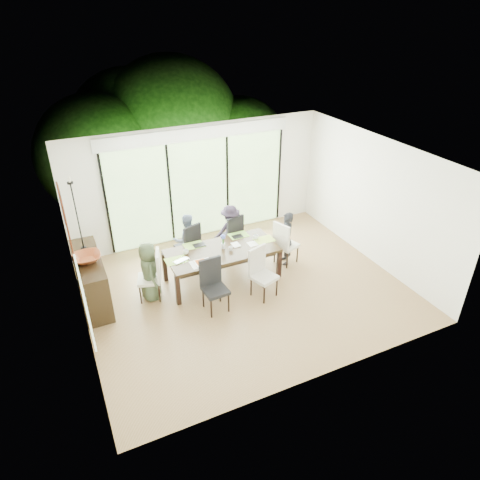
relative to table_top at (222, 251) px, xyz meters
name	(u,v)px	position (x,y,z in m)	size (l,w,h in m)	color
floor	(245,289)	(0.26, -0.54, -0.67)	(6.00, 5.00, 0.01)	brown
ceiling	(246,158)	(0.26, -0.54, 2.04)	(6.00, 5.00, 0.01)	white
wall_back	(198,183)	(0.26, 1.97, 0.69)	(6.00, 0.02, 2.70)	white
wall_front	(325,308)	(0.26, -3.05, 0.69)	(6.00, 0.02, 2.70)	white
wall_left	(74,268)	(-2.75, -0.54, 0.69)	(0.02, 5.00, 2.70)	silver
wall_right	(375,201)	(3.27, -0.54, 0.69)	(0.02, 5.00, 2.70)	white
glass_doors	(199,189)	(0.26, 1.93, 0.54)	(4.20, 0.02, 2.30)	#598C3F
blinds_header	(197,134)	(0.26, 1.92, 1.84)	(4.40, 0.06, 0.28)	white
mullion_a	(107,206)	(-1.84, 1.92, 0.54)	(0.05, 0.04, 2.30)	black
mullion_b	(170,195)	(-0.44, 1.92, 0.54)	(0.05, 0.04, 2.30)	black
mullion_c	(227,185)	(0.96, 1.92, 0.54)	(0.05, 0.04, 2.30)	black
mullion_d	(279,176)	(2.36, 1.92, 0.54)	(0.05, 0.04, 2.30)	black
side_window	(85,302)	(-2.71, -1.74, 0.84)	(0.02, 0.90, 1.00)	#8CAD7F
deck	(189,221)	(0.26, 2.86, -0.71)	(6.00, 1.80, 0.10)	brown
rail_top	(178,189)	(0.26, 3.66, -0.11)	(6.00, 0.08, 0.06)	#503622
foliage_left	(98,156)	(-1.54, 4.66, 0.78)	(3.20, 3.20, 3.20)	#14380F
foliage_mid	(171,127)	(0.66, 5.26, 1.14)	(4.00, 4.00, 4.00)	#14380F
foliage_right	(239,145)	(2.46, 4.46, 0.60)	(2.80, 2.80, 2.80)	#14380F
foliage_far	(132,131)	(-0.34, 5.96, 0.96)	(3.60, 3.60, 3.60)	#14380F
table_top	(222,251)	(0.00, 0.00, 0.00)	(2.21, 1.01, 0.06)	black
table_apron	(222,254)	(0.00, 0.00, -0.08)	(2.02, 0.83, 0.09)	black
table_leg_fl	(178,290)	(-1.08, -0.43, -0.34)	(0.08, 0.08, 0.63)	black
table_leg_fr	(279,264)	(1.08, -0.43, -0.34)	(0.08, 0.08, 0.63)	black
table_leg_bl	(165,267)	(-1.08, 0.43, -0.34)	(0.08, 0.08, 0.63)	black
table_leg_br	(260,245)	(1.08, 0.43, -0.34)	(0.08, 0.08, 0.63)	black
chair_left_end	(149,275)	(-1.50, 0.00, -0.16)	(0.42, 0.42, 1.01)	white
chair_right_end	(287,242)	(1.50, 0.00, -0.16)	(0.42, 0.42, 1.01)	white
chair_far_left	(187,243)	(-0.45, 0.85, -0.16)	(0.42, 0.42, 1.01)	black
chair_far_right	(230,234)	(0.55, 0.85, -0.16)	(0.42, 0.42, 1.01)	black
chair_near_left	(215,287)	(-0.50, -0.87, -0.16)	(0.42, 0.42, 1.01)	black
chair_near_right	(264,274)	(0.50, -0.87, -0.16)	(0.42, 0.42, 1.01)	beige
person_left_end	(149,271)	(-1.48, 0.00, -0.07)	(0.55, 0.35, 1.19)	#435237
person_right_end	(286,239)	(1.48, 0.00, -0.07)	(0.55, 0.35, 1.19)	black
person_far_left	(187,240)	(-0.45, 0.83, -0.07)	(0.55, 0.35, 1.19)	slate
person_far_right	(230,231)	(0.55, 0.83, -0.07)	(0.55, 0.35, 1.19)	black
placemat_left	(176,260)	(-0.95, 0.00, 0.03)	(0.40, 0.29, 0.01)	#8BB641
placemat_right	(264,240)	(0.95, 0.00, 0.03)	(0.40, 0.29, 0.01)	#A9C646
placemat_far_l	(194,245)	(-0.45, 0.40, 0.03)	(0.40, 0.29, 0.01)	#7FAB3D
placemat_far_r	(239,235)	(0.55, 0.40, 0.03)	(0.40, 0.29, 0.01)	#7EBA42
placemat_paper	(201,263)	(-0.55, -0.30, 0.03)	(0.40, 0.29, 0.01)	white
tablet_far_l	(199,245)	(-0.35, 0.35, 0.04)	(0.24, 0.17, 0.01)	black
tablet_far_r	(237,236)	(0.50, 0.35, 0.04)	(0.22, 0.16, 0.01)	black
papers	(255,243)	(0.70, -0.05, 0.03)	(0.28, 0.20, 0.00)	white
platter_base	(201,263)	(-0.55, -0.30, 0.04)	(0.24, 0.24, 0.02)	white
platter_snacks	(201,262)	(-0.55, -0.30, 0.06)	(0.18, 0.18, 0.01)	#BF5016
vase	(223,246)	(0.05, 0.05, 0.08)	(0.07, 0.07, 0.11)	silver
hyacinth_stems	(223,241)	(0.05, 0.05, 0.19)	(0.04, 0.04, 0.15)	#337226
hyacinth_blooms	(223,237)	(0.05, 0.05, 0.28)	(0.10, 0.10, 0.10)	#4F60C6
laptop	(183,261)	(-0.85, -0.10, 0.04)	(0.30, 0.19, 0.02)	silver
cup_a	(186,252)	(-0.70, 0.15, 0.07)	(0.11, 0.11, 0.09)	white
cup_b	(231,249)	(0.15, -0.10, 0.07)	(0.09, 0.09, 0.08)	white
cup_c	(256,237)	(0.80, 0.10, 0.07)	(0.11, 0.11, 0.09)	white
book	(232,246)	(0.25, 0.05, 0.04)	(0.15, 0.21, 0.02)	white
sideboard	(91,279)	(-2.50, 0.37, -0.19)	(0.47, 1.68, 0.94)	black
bowl	(87,258)	(-2.50, 0.27, 0.34)	(0.50, 0.50, 0.12)	brown
candlestick_base	(84,248)	(-2.50, 0.72, 0.30)	(0.10, 0.10, 0.04)	black
candlestick_shaft	(77,217)	(-2.50, 0.72, 0.96)	(0.03, 0.03, 1.31)	black
candlestick_pan	(70,183)	(-2.50, 0.72, 1.61)	(0.10, 0.10, 0.03)	black
candle	(69,179)	(-2.50, 0.72, 1.67)	(0.04, 0.04, 0.10)	silver
tapestry	(69,237)	(-2.71, -0.14, 1.04)	(0.02, 1.00, 1.50)	maroon
art_frame	(61,203)	(-2.71, 1.16, 1.09)	(0.03, 0.55, 0.65)	black
art_canvas	(62,203)	(-2.69, 1.16, 1.09)	(0.01, 0.45, 0.55)	#1B4D57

